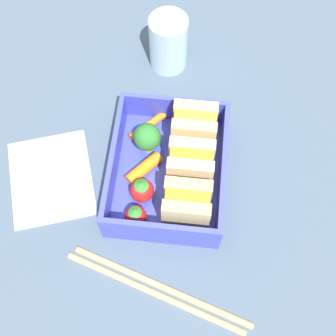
# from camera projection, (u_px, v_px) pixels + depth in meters

# --- Properties ---
(ground_plane) EXTENTS (1.20, 1.20, 0.02)m
(ground_plane) POSITION_uv_depth(u_px,v_px,m) (168.00, 181.00, 0.59)
(ground_plane) COLOR #475969
(bento_tray) EXTENTS (0.17, 0.13, 0.01)m
(bento_tray) POSITION_uv_depth(u_px,v_px,m) (168.00, 175.00, 0.57)
(bento_tray) COLOR #414AD0
(bento_tray) RESTS_ON ground_plane
(bento_rim) EXTENTS (0.17, 0.13, 0.04)m
(bento_rim) POSITION_uv_depth(u_px,v_px,m) (168.00, 166.00, 0.55)
(bento_rim) COLOR #414AD0
(bento_rim) RESTS_ON bento_tray
(sandwich_left) EXTENTS (0.04, 0.05, 0.06)m
(sandwich_left) POSITION_uv_depth(u_px,v_px,m) (194.00, 128.00, 0.56)
(sandwich_left) COLOR #E2C17A
(sandwich_left) RESTS_ON bento_tray
(sandwich_center_left) EXTENTS (0.04, 0.05, 0.06)m
(sandwich_center_left) POSITION_uv_depth(u_px,v_px,m) (191.00, 165.00, 0.54)
(sandwich_center_left) COLOR #D9B985
(sandwich_center_left) RESTS_ON bento_tray
(sandwich_center) EXTENTS (0.04, 0.05, 0.06)m
(sandwich_center) POSITION_uv_depth(u_px,v_px,m) (187.00, 205.00, 0.52)
(sandwich_center) COLOR tan
(sandwich_center) RESTS_ON bento_tray
(carrot_stick_left) EXTENTS (0.05, 0.04, 0.01)m
(carrot_stick_left) POSITION_uv_depth(u_px,v_px,m) (148.00, 126.00, 0.59)
(carrot_stick_left) COLOR orange
(carrot_stick_left) RESTS_ON bento_tray
(broccoli_floret) EXTENTS (0.03, 0.03, 0.04)m
(broccoli_floret) POSITION_uv_depth(u_px,v_px,m) (147.00, 138.00, 0.56)
(broccoli_floret) COLOR #98C15D
(broccoli_floret) RESTS_ON bento_tray
(carrot_stick_far_left) EXTENTS (0.05, 0.04, 0.02)m
(carrot_stick_far_left) POSITION_uv_depth(u_px,v_px,m) (144.00, 169.00, 0.56)
(carrot_stick_far_left) COLOR orange
(carrot_stick_far_left) RESTS_ON bento_tray
(strawberry_left) EXTENTS (0.03, 0.03, 0.03)m
(strawberry_left) POSITION_uv_depth(u_px,v_px,m) (142.00, 190.00, 0.54)
(strawberry_left) COLOR red
(strawberry_left) RESTS_ON bento_tray
(strawberry_far_left) EXTENTS (0.03, 0.03, 0.03)m
(strawberry_far_left) POSITION_uv_depth(u_px,v_px,m) (136.00, 216.00, 0.53)
(strawberry_far_left) COLOR red
(strawberry_far_left) RESTS_ON bento_tray
(chopstick_pair) EXTENTS (0.08, 0.21, 0.01)m
(chopstick_pair) POSITION_uv_depth(u_px,v_px,m) (160.00, 289.00, 0.51)
(chopstick_pair) COLOR tan
(chopstick_pair) RESTS_ON ground_plane
(drinking_glass) EXTENTS (0.05, 0.05, 0.08)m
(drinking_glass) POSITION_uv_depth(u_px,v_px,m) (168.00, 43.00, 0.62)
(drinking_glass) COLOR silver
(drinking_glass) RESTS_ON ground_plane
(folded_napkin) EXTENTS (0.14, 0.13, 0.00)m
(folded_napkin) POSITION_uv_depth(u_px,v_px,m) (51.00, 178.00, 0.57)
(folded_napkin) COLOR silver
(folded_napkin) RESTS_ON ground_plane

